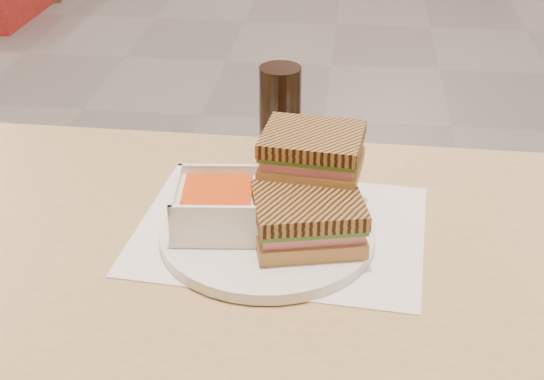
# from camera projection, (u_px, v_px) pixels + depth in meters

# --- Properties ---
(main_table) EXTENTS (1.21, 0.72, 0.75)m
(main_table) POSITION_uv_depth(u_px,v_px,m) (193.00, 331.00, 1.01)
(main_table) COLOR tan
(main_table) RESTS_ON ground
(tray_liner) EXTENTS (0.39, 0.32, 0.00)m
(tray_liner) POSITION_uv_depth(u_px,v_px,m) (281.00, 229.00, 1.01)
(tray_liner) COLOR white
(tray_liner) RESTS_ON main_table
(plate) EXTENTS (0.27, 0.27, 0.01)m
(plate) POSITION_uv_depth(u_px,v_px,m) (267.00, 234.00, 0.98)
(plate) COLOR white
(plate) RESTS_ON tray_liner
(soup_bowl) EXTENTS (0.12, 0.12, 0.06)m
(soup_bowl) POSITION_uv_depth(u_px,v_px,m) (218.00, 207.00, 0.97)
(soup_bowl) COLOR white
(soup_bowl) RESTS_ON plate
(panini_lower) EXTENTS (0.15, 0.14, 0.06)m
(panini_lower) POSITION_uv_depth(u_px,v_px,m) (308.00, 219.00, 0.94)
(panini_lower) COLOR #B8804B
(panini_lower) RESTS_ON plate
(panini_upper) EXTENTS (0.14, 0.12, 0.06)m
(panini_upper) POSITION_uv_depth(u_px,v_px,m) (312.00, 152.00, 0.99)
(panini_upper) COLOR #B8804B
(panini_upper) RESTS_ON panini_lower
(cola_glass) EXTENTS (0.06, 0.06, 0.14)m
(cola_glass) POSITION_uv_depth(u_px,v_px,m) (280.00, 110.00, 1.17)
(cola_glass) COLOR black
(cola_glass) RESTS_ON main_table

